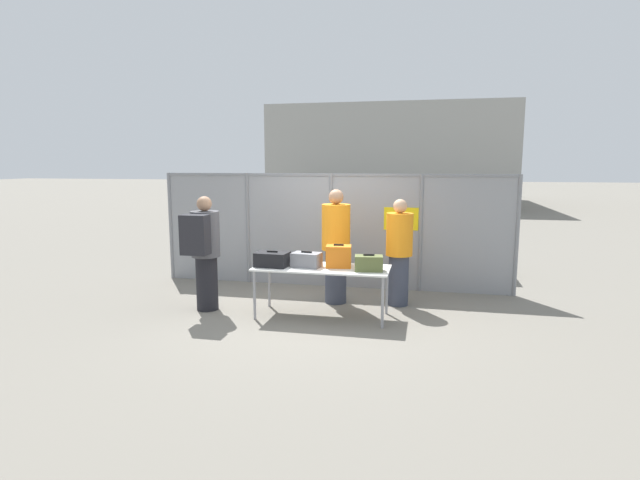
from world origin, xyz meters
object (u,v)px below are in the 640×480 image
suitcase_grey (307,260)px  security_worker_far (399,251)px  security_worker_near (336,245)px  utility_trailer (429,252)px  suitcase_orange (339,256)px  suitcase_black (272,259)px  inspection_table (322,271)px  suitcase_olive (369,263)px  traveler_hooded (204,249)px

suitcase_grey → security_worker_far: size_ratio=0.26×
security_worker_near → security_worker_far: size_ratio=1.09×
security_worker_near → utility_trailer: bearing=-128.7°
suitcase_orange → security_worker_near: size_ratio=0.21×
suitcase_black → security_worker_far: security_worker_far is taller
inspection_table → suitcase_olive: (0.70, -0.11, 0.16)m
suitcase_olive → traveler_hooded: 2.51m
security_worker_far → suitcase_olive: bearing=91.1°
suitcase_black → traveler_hooded: size_ratio=0.28×
suitcase_black → suitcase_grey: size_ratio=1.11×
security_worker_near → suitcase_orange: bearing=92.6°
suitcase_grey → security_worker_near: 0.87m
utility_trailer → suitcase_olive: bearing=-102.5°
traveler_hooded → security_worker_far: size_ratio=1.04×
inspection_table → security_worker_far: 1.38m
security_worker_near → suitcase_black: bearing=37.4°
inspection_table → suitcase_grey: bearing=-172.5°
traveler_hooded → utility_trailer: 4.98m
suitcase_orange → security_worker_far: 1.15m
suitcase_grey → suitcase_orange: 0.47m
security_worker_far → suitcase_orange: bearing=65.9°
utility_trailer → suitcase_grey: bearing=-115.7°
suitcase_grey → traveler_hooded: bearing=-177.9°
utility_trailer → security_worker_near: bearing=-117.5°
suitcase_grey → security_worker_near: security_worker_near is taller
traveler_hooded → security_worker_near: (1.87, 0.87, -0.02)m
suitcase_orange → suitcase_olive: 0.49m
traveler_hooded → security_worker_near: size_ratio=0.95×
security_worker_far → inspection_table: bearing=60.8°
suitcase_olive → security_worker_near: (-0.64, 0.89, 0.10)m
suitcase_black → traveler_hooded: (-1.08, 0.01, 0.12)m
security_worker_far → utility_trailer: security_worker_far is taller
traveler_hooded → utility_trailer: bearing=31.6°
suitcase_grey → suitcase_orange: (0.46, 0.09, 0.05)m
inspection_table → traveler_hooded: (-1.81, -0.09, 0.27)m
suitcase_olive → security_worker_far: security_worker_far is taller
suitcase_black → suitcase_grey: bearing=8.0°
suitcase_black → security_worker_near: bearing=48.5°
inspection_table → suitcase_grey: suitcase_grey is taller
utility_trailer → suitcase_black: bearing=-121.3°
traveler_hooded → security_worker_near: bearing=8.9°
inspection_table → utility_trailer: 3.90m
security_worker_near → suitcase_olive: bearing=114.4°
suitcase_black → security_worker_far: size_ratio=0.29×
suitcase_olive → suitcase_grey: bearing=175.3°
security_worker_far → suitcase_grey: bearing=56.4°
suitcase_olive → utility_trailer: 3.80m
traveler_hooded → security_worker_far: bearing=2.2°
inspection_table → utility_trailer: size_ratio=0.54×
suitcase_grey → inspection_table: bearing=7.5°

